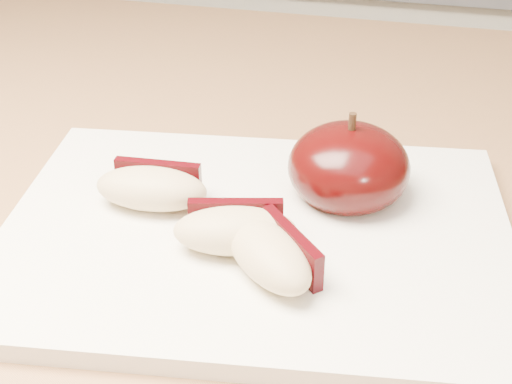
# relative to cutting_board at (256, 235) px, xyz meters

# --- Properties ---
(back_cabinet) EXTENTS (2.40, 0.62, 0.94)m
(back_cabinet) POSITION_rel_cutting_board_xyz_m (0.08, 0.81, -0.44)
(back_cabinet) COLOR silver
(back_cabinet) RESTS_ON ground
(cutting_board) EXTENTS (0.33, 0.26, 0.01)m
(cutting_board) POSITION_rel_cutting_board_xyz_m (0.00, 0.00, 0.00)
(cutting_board) COLOR white
(cutting_board) RESTS_ON island_counter
(apple_half) EXTENTS (0.09, 0.09, 0.06)m
(apple_half) POSITION_rel_cutting_board_xyz_m (0.05, 0.05, 0.03)
(apple_half) COLOR black
(apple_half) RESTS_ON cutting_board
(apple_wedge_a) EXTENTS (0.07, 0.04, 0.03)m
(apple_wedge_a) POSITION_rel_cutting_board_xyz_m (-0.07, 0.01, 0.02)
(apple_wedge_a) COLOR tan
(apple_wedge_a) RESTS_ON cutting_board
(apple_wedge_b) EXTENTS (0.08, 0.05, 0.03)m
(apple_wedge_b) POSITION_rel_cutting_board_xyz_m (-0.01, -0.02, 0.02)
(apple_wedge_b) COLOR tan
(apple_wedge_b) RESTS_ON cutting_board
(apple_wedge_c) EXTENTS (0.07, 0.08, 0.03)m
(apple_wedge_c) POSITION_rel_cutting_board_xyz_m (0.02, -0.04, 0.02)
(apple_wedge_c) COLOR tan
(apple_wedge_c) RESTS_ON cutting_board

